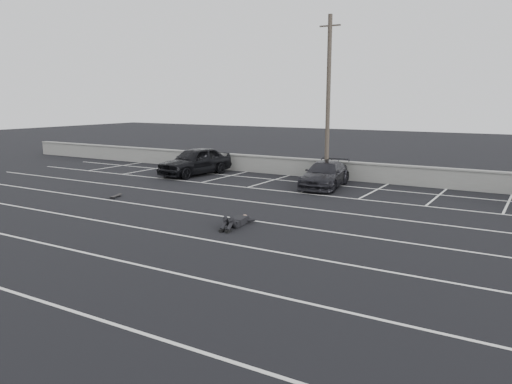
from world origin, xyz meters
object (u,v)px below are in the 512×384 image
Objects in this scene: car_left at (195,161)px; car_right at (325,175)px; skateboard at (116,196)px; person at (239,218)px; utility_pole at (328,99)px.

car_left is 1.08× the size of car_right.
car_left is 6.17× the size of skateboard.
car_left is 12.51m from person.
person is at bearing -95.40° from car_right.
car_left reaches higher than car_right.
utility_pole is 3.43× the size of person.
utility_pole reaches higher than car_right.
car_right reaches higher than skateboard.
skateboard is (-7.27, -7.61, -0.59)m from car_right.
car_right is (8.42, 0.05, -0.18)m from car_left.
car_left is at bearing -164.78° from utility_pole.
car_left is 8.75m from utility_pole.
utility_pole is 12.46m from skateboard.
car_right is 4.45m from utility_pole.
person is at bearing -83.85° from utility_pole.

